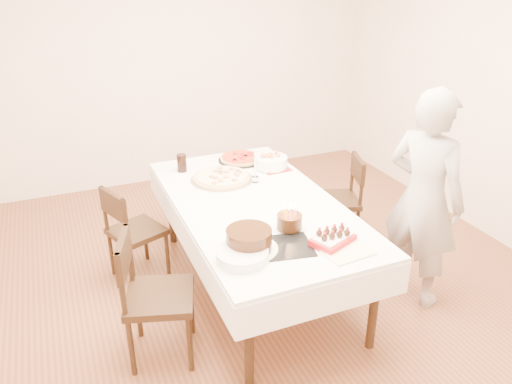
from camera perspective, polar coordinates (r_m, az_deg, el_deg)
name	(u,v)px	position (r m, az deg, el deg)	size (l,w,h in m)	color
floor	(272,287)	(4.08, 1.82, -10.78)	(5.00, 5.00, 0.00)	brown
wall_back	(180,62)	(5.76, -8.67, 14.45)	(4.50, 0.04, 2.70)	#F2E1CB
dining_table	(256,245)	(3.88, 0.00, -6.12)	(1.14, 2.14, 0.75)	white
chair_right_savory	(336,200)	(4.55, 9.12, -0.94)	(0.42, 0.42, 0.83)	black
chair_left_savory	(137,231)	(4.12, -13.47, -4.39)	(0.42, 0.42, 0.81)	black
chair_left_dessert	(160,297)	(3.28, -10.93, -11.71)	(0.46, 0.46, 0.90)	black
person	(424,200)	(3.78, 18.61, -0.83)	(0.60, 0.39, 1.64)	#A5A09B
pizza_white	(222,178)	(4.07, -3.93, 1.63)	(0.51, 0.51, 0.04)	beige
pizza_pepperoni	(240,158)	(4.47, -1.79, 3.86)	(0.39, 0.39, 0.04)	red
red_placemat	(275,168)	(4.31, 2.13, 2.72)	(0.24, 0.24, 0.01)	#B21E1E
pasta_bowl	(271,162)	(4.30, 1.70, 3.47)	(0.29, 0.29, 0.09)	white
taper_candle	(255,167)	(3.98, -0.10, 2.89)	(0.06, 0.06, 0.27)	white
shaker_pair	(238,176)	(4.04, -2.12, 1.80)	(0.07, 0.07, 0.08)	white
cola_glass	(182,163)	(4.26, -8.47, 3.30)	(0.08, 0.08, 0.15)	black
layer_cake	(249,240)	(3.08, -0.81, -5.51)	(0.36, 0.36, 0.14)	#321B0C
cake_board	(287,247)	(3.16, 3.61, -6.24)	(0.30, 0.30, 0.01)	black
birthday_cake	(290,217)	(3.30, 3.86, -2.86)	(0.17, 0.17, 0.16)	#3B2210
strawberry_box	(333,239)	(3.20, 8.76, -5.30)	(0.27, 0.18, 0.07)	#AF1418
box_lid	(348,253)	(3.14, 10.49, -6.87)	(0.30, 0.20, 0.02)	beige
plate_stack	(242,255)	(3.01, -1.59, -7.20)	(0.32, 0.32, 0.06)	white
china_plate	(240,241)	(3.20, -1.86, -5.64)	(0.19, 0.19, 0.01)	white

